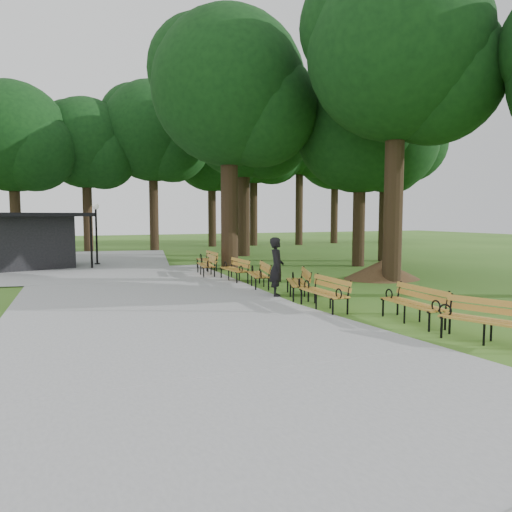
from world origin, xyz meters
name	(u,v)px	position (x,y,z in m)	size (l,w,h in m)	color
ground	(297,303)	(0.00, 0.00, 0.00)	(100.00, 100.00, 0.00)	#35651D
path	(139,295)	(-4.00, 3.00, 0.03)	(12.00, 38.00, 0.06)	gray
person	(277,267)	(-0.12, 1.10, 0.92)	(0.67, 0.44, 1.85)	black
kiosk	(32,241)	(-7.44, 12.53, 1.32)	(4.21, 3.66, 2.64)	black
lamp_post	(96,221)	(-4.51, 13.00, 2.26)	(0.32, 0.32, 3.13)	black
dirt_mound	(382,270)	(5.53, 3.20, 0.37)	(2.61, 2.61, 0.74)	#47301C
bench_0	(488,321)	(1.45, -5.23, 0.44)	(1.90, 0.64, 0.88)	#BC822B
bench_1	(412,304)	(1.31, -3.27, 0.44)	(1.90, 0.64, 0.88)	#BC822B
bench_2	(323,293)	(0.23, -1.08, 0.44)	(1.90, 0.64, 0.88)	#BC822B
bench_3	(298,283)	(0.49, 0.87, 0.44)	(1.90, 0.64, 0.88)	#BC822B
bench_4	(258,275)	(0.13, 3.16, 0.44)	(1.90, 0.64, 0.88)	#BC822B
bench_5	(234,270)	(-0.11, 4.89, 0.44)	(1.90, 0.64, 0.88)	#BC822B
bench_6	(206,265)	(-0.63, 6.90, 0.44)	(1.90, 0.64, 0.88)	#BC822B
bench_7	(207,260)	(0.00, 8.86, 0.44)	(1.90, 0.64, 0.88)	#BC822B
lawn_tree_0	(397,51)	(5.31, 2.34, 8.47)	(6.60, 6.60, 11.83)	black
lawn_tree_1	(361,127)	(7.45, 7.47, 6.80)	(6.43, 6.43, 10.04)	black
lawn_tree_2	(229,90)	(1.10, 8.74, 8.23)	(7.03, 7.03, 11.81)	black
lawn_tree_4	(244,121)	(4.35, 15.15, 8.28)	(7.05, 7.05, 11.87)	black
lawn_tree_5	(386,129)	(10.25, 9.07, 7.19)	(5.62, 5.62, 10.04)	black
tree_backdrop	(233,142)	(6.56, 23.04, 8.30)	(38.10, 10.19, 16.59)	black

